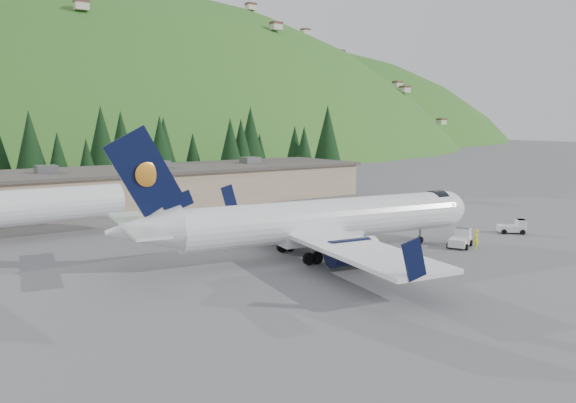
# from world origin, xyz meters

# --- Properties ---
(ground) EXTENTS (600.00, 600.00, 0.00)m
(ground) POSITION_xyz_m (0.00, 0.00, 0.00)
(ground) COLOR #57575C
(airliner) EXTENTS (34.01, 32.04, 11.29)m
(airliner) POSITION_xyz_m (-0.98, 0.15, 3.01)
(airliner) COLOR white
(airliner) RESTS_ON ground
(baggage_tug_a) EXTENTS (3.40, 2.80, 1.62)m
(baggage_tug_a) POSITION_xyz_m (12.24, -4.58, 0.73)
(baggage_tug_a) COLOR silver
(baggage_tug_a) RESTS_ON ground
(baggage_tug_b) EXTENTS (2.98, 2.86, 1.47)m
(baggage_tug_b) POSITION_xyz_m (22.06, -3.67, 0.66)
(baggage_tug_b) COLOR silver
(baggage_tug_b) RESTS_ON ground
(terminal_building) EXTENTS (71.00, 17.00, 6.10)m
(terminal_building) POSITION_xyz_m (-5.01, 38.00, 2.62)
(terminal_building) COLOR gray
(terminal_building) RESTS_ON ground
(ramp_worker) EXTENTS (0.77, 0.73, 1.78)m
(ramp_worker) POSITION_xyz_m (12.67, -5.94, 0.89)
(ramp_worker) COLOR #FFF412
(ramp_worker) RESTS_ON ground
(tree_line) EXTENTS (113.01, 18.47, 14.37)m
(tree_line) POSITION_xyz_m (-6.57, 61.88, 7.54)
(tree_line) COLOR black
(tree_line) RESTS_ON ground
(hills) EXTENTS (614.00, 330.00, 300.00)m
(hills) POSITION_xyz_m (53.34, 207.38, -82.80)
(hills) COLOR #25561B
(hills) RESTS_ON ground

